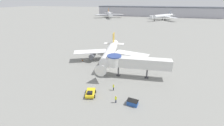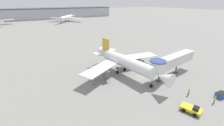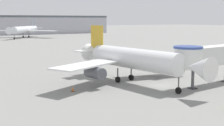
{
  "view_description": "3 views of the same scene",
  "coord_description": "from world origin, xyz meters",
  "views": [
    {
      "loc": [
        11.47,
        -42.59,
        20.89
      ],
      "look_at": [
        0.35,
        -2.97,
        3.31
      ],
      "focal_mm": 24.0,
      "sensor_mm": 36.0,
      "label": 1
    },
    {
      "loc": [
        -26.55,
        -26.89,
        19.72
      ],
      "look_at": [
        -7.38,
        3.3,
        4.89
      ],
      "focal_mm": 24.0,
      "sensor_mm": 36.0,
      "label": 2
    },
    {
      "loc": [
        -30.79,
        -35.18,
        9.98
      ],
      "look_at": [
        -4.86,
        5.98,
        3.12
      ],
      "focal_mm": 50.0,
      "sensor_mm": 36.0,
      "label": 3
    }
  ],
  "objects": [
    {
      "name": "traffic_cone_apron_front",
      "position": [
        -0.48,
        -15.44,
        0.3
      ],
      "size": [
        0.38,
        0.38,
        0.63
      ],
      "color": "black",
      "rests_on": "ground_plane"
    },
    {
      "name": "ground_plane",
      "position": [
        0.0,
        0.0,
        0.0
      ],
      "size": [
        800.0,
        800.0,
        0.0
      ],
      "primitive_type": "plane",
      "color": "gray"
    },
    {
      "name": "pushback_tug_yellow",
      "position": [
        -1.37,
        -15.61,
        0.67
      ],
      "size": [
        3.0,
        4.01,
        1.44
      ],
      "rotation": [
        0.0,
        0.0,
        0.27
      ],
      "color": "yellow",
      "rests_on": "ground_plane"
    },
    {
      "name": "terminal_building",
      "position": [
        12.23,
        175.0,
        6.21
      ],
      "size": [
        154.29,
        24.26,
        12.39
      ],
      "color": "#A8A8B2",
      "rests_on": "ground_plane"
    },
    {
      "name": "service_container_blue",
      "position": [
        8.65,
        -16.35,
        0.57
      ],
      "size": [
        2.56,
        1.81,
        1.13
      ],
      "rotation": [
        0.0,
        0.0,
        -0.15
      ],
      "color": "#234C9E",
      "rests_on": "ground_plane"
    },
    {
      "name": "traffic_cone_port_wing",
      "position": [
        -12.8,
        3.63,
        0.35
      ],
      "size": [
        0.44,
        0.44,
        0.73
      ],
      "color": "black",
      "rests_on": "ground_plane"
    },
    {
      "name": "ground_crew_wing_walker",
      "position": [
        5.05,
        -16.67,
        1.05
      ],
      "size": [
        0.4,
        0.37,
        1.82
      ],
      "rotation": [
        0.0,
        0.0,
        3.75
      ],
      "color": "#1E2338",
      "rests_on": "ground_plane"
    },
    {
      "name": "ground_crew_marshaller",
      "position": [
        3.29,
        -12.08,
        1.04
      ],
      "size": [
        0.38,
        0.39,
        1.8
      ],
      "rotation": [
        0.0,
        0.0,
        5.45
      ],
      "color": "#1E2338",
      "rests_on": "ground_plane"
    },
    {
      "name": "jet_bridge",
      "position": [
        6.9,
        -3.67,
        4.54
      ],
      "size": [
        17.89,
        4.72,
        6.23
      ],
      "rotation": [
        0.0,
        0.0,
        0.09
      ],
      "color": "silver",
      "rests_on": "ground_plane"
    },
    {
      "name": "main_airplane",
      "position": [
        -2.43,
        4.16,
        3.78
      ],
      "size": [
        27.12,
        26.24,
        8.88
      ],
      "rotation": [
        0.0,
        0.0,
        0.12
      ],
      "color": "white",
      "rests_on": "ground_plane"
    },
    {
      "name": "background_jet_gray_tail",
      "position": [
        18.54,
        131.15,
        4.41
      ],
      "size": [
        29.56,
        30.46,
        10.02
      ],
      "rotation": [
        0.0,
        0.0,
        -0.67
      ],
      "color": "silver",
      "rests_on": "ground_plane"
    }
  ]
}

